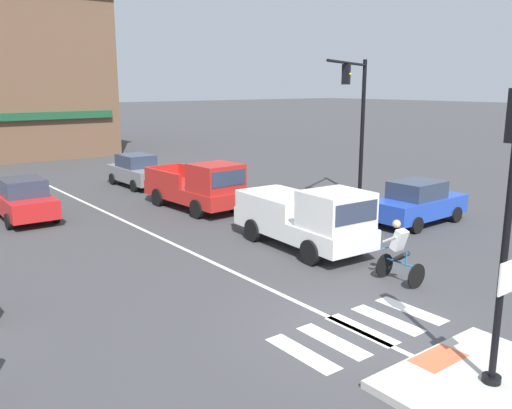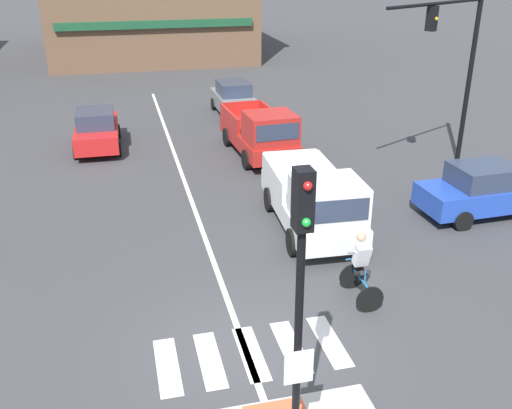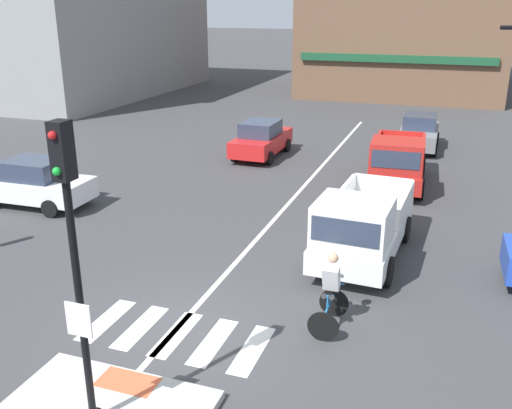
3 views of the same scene
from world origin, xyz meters
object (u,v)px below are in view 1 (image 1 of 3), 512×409
Objects in this scene: cyclist at (399,251)px; pickup_truck_white_eastbound_mid at (311,220)px; traffic_light_mast at (357,108)px; car_blue_cross_right at (418,203)px; car_grey_eastbound_distant at (137,171)px; car_red_westbound_distant at (23,199)px; signal_pole at (509,214)px; pickup_truck_red_eastbound_far at (200,187)px.

pickup_truck_white_eastbound_mid is at bearing 88.76° from cyclist.
cyclist is at bearing -130.89° from traffic_light_mast.
car_blue_cross_right is 6.65m from cyclist.
traffic_light_mast reaches higher than car_grey_eastbound_distant.
car_red_westbound_distant is at bearing 140.38° from car_blue_cross_right.
traffic_light_mast is at bearing -56.27° from car_grey_eastbound_distant.
cyclist is at bearing -91.94° from car_grey_eastbound_distant.
cyclist reaches higher than car_blue_cross_right.
signal_pole is 0.95× the size of pickup_truck_red_eastbound_far.
pickup_truck_red_eastbound_far is at bearing -92.71° from car_grey_eastbound_distant.
car_blue_cross_right is at bearing 32.16° from cyclist.
car_grey_eastbound_distant is at bearing 123.73° from traffic_light_mast.
signal_pole reaches higher than pickup_truck_red_eastbound_far.
signal_pole is at bearing -128.72° from traffic_light_mast.
pickup_truck_white_eastbound_mid is at bearing -91.55° from pickup_truck_red_eastbound_far.
car_blue_cross_right is 0.80× the size of pickup_truck_white_eastbound_mid.
car_grey_eastbound_distant is at bearing 80.59° from signal_pole.
car_red_westbound_distant is (-6.64, -3.90, 0.00)m from car_grey_eastbound_distant.
signal_pole is 1.20× the size of car_grey_eastbound_distant.
cyclist reaches higher than car_grey_eastbound_distant.
traffic_light_mast is (9.75, 12.17, 1.04)m from signal_pole.
car_grey_eastbound_distant is 17.12m from cyclist.
signal_pole is at bearing -111.30° from pickup_truck_white_eastbound_mid.
signal_pole is 0.79× the size of traffic_light_mast.
car_grey_eastbound_distant is (-6.20, 9.28, -3.36)m from traffic_light_mast.
traffic_light_mast is 11.66m from car_grey_eastbound_distant.
car_grey_eastbound_distant is 0.79× the size of pickup_truck_red_eastbound_far.
traffic_light_mast is 1.52× the size of car_grey_eastbound_distant.
car_grey_eastbound_distant is at bearing 87.88° from pickup_truck_white_eastbound_mid.
pickup_truck_white_eastbound_mid reaches higher than cyclist.
signal_pole is 2.95× the size of cyclist.
signal_pole is 5.72m from cyclist.
car_red_westbound_distant is 0.79× the size of pickup_truck_red_eastbound_far.
pickup_truck_red_eastbound_far reaches higher than car_red_westbound_distant.
car_blue_cross_right is at bearing -52.05° from pickup_truck_red_eastbound_far.
signal_pole is 1.20× the size of car_red_westbound_distant.
pickup_truck_red_eastbound_far is at bearing 88.45° from pickup_truck_white_eastbound_mid.
pickup_truck_red_eastbound_far is 10.43m from cyclist.
pickup_truck_white_eastbound_mid is at bearing 68.70° from signal_pole.
car_blue_cross_right is (-1.15, -4.29, -3.36)m from traffic_light_mast.
car_grey_eastbound_distant is (-5.05, 13.57, 0.00)m from car_blue_cross_right.
signal_pole reaches higher than car_grey_eastbound_distant.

